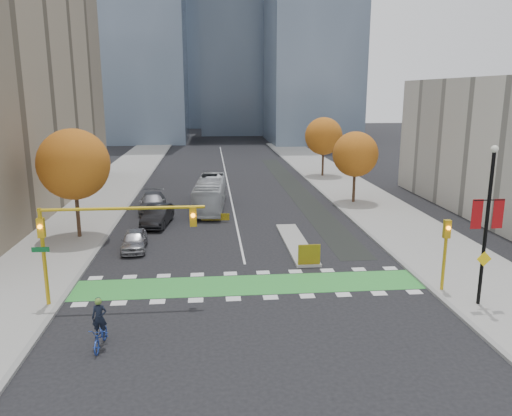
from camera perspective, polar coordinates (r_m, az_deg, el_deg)
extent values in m
plane|color=black|center=(27.49, -0.53, -9.93)|extent=(300.00, 300.00, 0.00)
cube|color=gray|center=(47.83, -18.97, -0.52)|extent=(7.00, 120.00, 0.15)
cube|color=gray|center=(49.00, 13.38, 0.16)|extent=(7.00, 120.00, 0.15)
cube|color=gray|center=(47.12, -14.83, -0.44)|extent=(0.30, 120.00, 0.16)
cube|color=gray|center=(48.00, 9.42, 0.07)|extent=(0.30, 120.00, 0.16)
cube|color=green|center=(28.86, -0.78, -8.76)|extent=(20.00, 3.00, 0.01)
cube|color=silver|center=(66.12, -3.44, 3.73)|extent=(0.15, 70.00, 0.01)
cube|color=black|center=(57.05, 4.46, 2.21)|extent=(2.50, 50.00, 0.01)
cube|color=gray|center=(36.35, 4.58, -4.02)|extent=(1.60, 10.00, 0.16)
cube|color=yellow|center=(31.64, 6.09, -5.31)|extent=(1.40, 0.12, 1.30)
cylinder|color=#332114|center=(39.35, -19.77, 0.40)|extent=(0.28, 0.28, 5.25)
sphere|color=#9E4613|center=(38.84, -20.11, 4.72)|extent=(5.20, 5.20, 5.20)
cylinder|color=#332114|center=(49.99, 11.16, 3.10)|extent=(0.28, 0.28, 4.55)
sphere|color=#9E4613|center=(49.61, 11.29, 6.05)|extent=(4.40, 4.40, 4.40)
cylinder|color=#332114|center=(65.40, 7.66, 5.70)|extent=(0.28, 0.28, 4.90)
sphere|color=#9E4613|center=(65.10, 7.73, 8.15)|extent=(4.80, 4.80, 4.80)
cylinder|color=#BF9914|center=(27.34, -23.05, -5.34)|extent=(0.20, 0.20, 5.20)
cylinder|color=#BF9914|center=(25.72, -15.04, -0.06)|extent=(8.20, 0.16, 0.16)
cube|color=#BF9914|center=(26.91, -23.35, -2.10)|extent=(0.35, 0.28, 1.00)
sphere|color=orange|center=(26.72, -23.49, -1.99)|extent=(0.22, 0.22, 0.22)
cube|color=#BF9914|center=(25.48, -7.20, -0.99)|extent=(0.35, 0.28, 1.00)
sphere|color=orange|center=(25.28, -7.21, -0.86)|extent=(0.22, 0.22, 0.22)
cube|color=#0C5926|center=(26.80, -23.42, -4.39)|extent=(0.85, 0.04, 0.25)
cylinder|color=#BF9914|center=(29.08, 20.73, -5.30)|extent=(0.18, 0.18, 4.00)
cube|color=#BF9914|center=(28.64, 20.99, -2.26)|extent=(0.35, 0.28, 1.00)
sphere|color=orange|center=(28.46, 21.16, -2.16)|extent=(0.22, 0.22, 0.22)
cylinder|color=black|center=(27.31, 24.77, -2.45)|extent=(0.18, 0.18, 8.00)
sphere|color=silver|center=(26.60, 25.61, 6.09)|extent=(0.36, 0.36, 0.36)
cylinder|color=black|center=(26.96, 25.09, 0.83)|extent=(1.60, 0.06, 0.06)
cube|color=maroon|center=(26.83, 23.93, -0.65)|extent=(0.55, 0.03, 1.50)
cube|color=maroon|center=(27.38, 25.94, -0.59)|extent=(0.55, 0.03, 1.50)
cube|color=yellow|center=(27.59, 24.61, -5.32)|extent=(0.78, 0.04, 0.78)
imported|color=#213E9B|center=(23.13, -17.32, -13.82)|extent=(0.78, 2.00, 1.03)
imported|color=black|center=(22.75, -17.47, -11.84)|extent=(0.66, 0.45, 1.76)
sphere|color=#597F2D|center=(22.46, -17.60, -10.15)|extent=(0.30, 0.30, 0.30)
imported|color=#B4B8BC|center=(47.03, -5.25, 1.65)|extent=(3.23, 10.62, 2.92)
imported|color=#939297|center=(35.81, -13.74, -3.59)|extent=(1.87, 4.20, 1.40)
imported|color=black|center=(41.86, -11.21, -0.84)|extent=(2.45, 5.32, 1.69)
imported|color=#525257|center=(46.80, -11.72, 0.61)|extent=(2.75, 5.96, 1.69)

